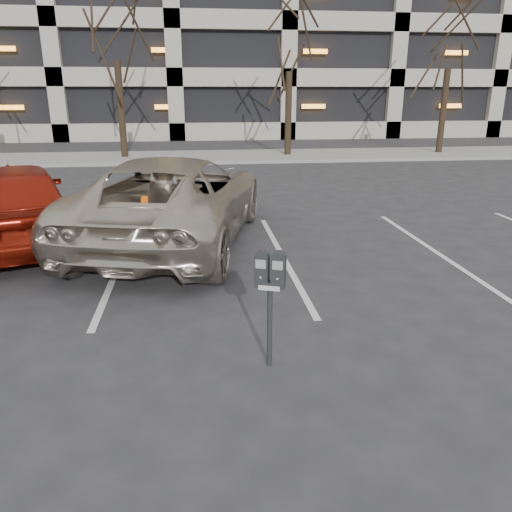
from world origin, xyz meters
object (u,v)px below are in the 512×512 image
Objects in this scene: tree_c at (290,15)px; car_red at (14,202)px; suv_silver at (173,200)px; tree_d at (454,12)px; parking_meter at (270,281)px.

car_red is (-7.48, -12.22, -4.90)m from tree_c.
car_red is at bearing 7.90° from suv_silver.
suv_silver is at bearing -132.60° from tree_d.
tree_d is 17.75m from suv_silver.
car_red reaches higher than parking_meter.
parking_meter is at bearing 108.38° from car_red.
car_red is (-2.97, 0.30, -0.03)m from suv_silver.
suv_silver reaches higher than parking_meter.
tree_d reaches higher than car_red.
suv_silver is 1.37× the size of car_red.
tree_d reaches higher than tree_c.
parking_meter is 0.27× the size of car_red.
tree_c is 6.31× the size of parking_meter.
suv_silver is 2.98m from car_red.
parking_meter is 0.20× the size of suv_silver.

